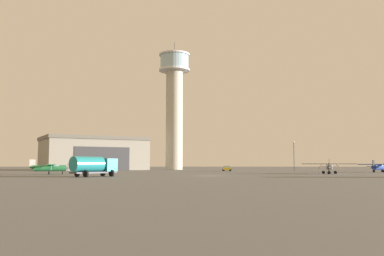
# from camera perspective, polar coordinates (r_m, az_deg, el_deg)

# --- Properties ---
(ground_plane) EXTENTS (400.00, 400.00, 0.00)m
(ground_plane) POSITION_cam_1_polar(r_m,az_deg,el_deg) (63.91, 2.64, -6.77)
(ground_plane) COLOR #60605E
(control_tower) EXTENTS (10.12, 10.12, 41.92)m
(control_tower) POSITION_cam_1_polar(r_m,az_deg,el_deg) (131.86, -2.53, 3.99)
(control_tower) COLOR #B2AD9E
(control_tower) RESTS_ON ground_plane
(hangar) EXTENTS (35.91, 32.50, 9.90)m
(hangar) POSITION_cam_1_polar(r_m,az_deg,el_deg) (126.88, -13.81, -3.54)
(hangar) COLOR gray
(hangar) RESTS_ON ground_plane
(airplane_blue) EXTENTS (7.52, 7.19, 2.68)m
(airplane_blue) POSITION_cam_1_polar(r_m,az_deg,el_deg) (98.81, 24.91, -4.98)
(airplane_blue) COLOR #2847A8
(airplane_blue) RESTS_ON ground_plane
(airplane_silver) EXTENTS (9.56, 7.53, 2.85)m
(airplane_silver) POSITION_cam_1_polar(r_m,az_deg,el_deg) (79.54, 18.85, -5.21)
(airplane_silver) COLOR #B7BABF
(airplane_silver) RESTS_ON ground_plane
(airplane_green) EXTENTS (6.99, 8.87, 2.65)m
(airplane_green) POSITION_cam_1_polar(r_m,az_deg,el_deg) (77.24, -19.52, -5.28)
(airplane_green) COLOR #287A42
(airplane_green) RESTS_ON ground_plane
(truck_fuel_tanker_teal) EXTENTS (6.11, 6.89, 2.93)m
(truck_fuel_tanker_teal) POSITION_cam_1_polar(r_m,az_deg,el_deg) (60.43, -13.80, -5.15)
(truck_fuel_tanker_teal) COLOR #38383D
(truck_fuel_tanker_teal) RESTS_ON ground_plane
(car_yellow) EXTENTS (2.54, 4.19, 1.37)m
(car_yellow) POSITION_cam_1_polar(r_m,az_deg,el_deg) (104.33, 4.95, -5.69)
(car_yellow) COLOR gold
(car_yellow) RESTS_ON ground_plane
(light_post_west) EXTENTS (0.44, 0.44, 7.72)m
(light_post_west) POSITION_cam_1_polar(r_m,az_deg,el_deg) (107.10, 14.24, -3.44)
(light_post_west) COLOR #38383D
(light_post_west) RESTS_ON ground_plane
(traffic_cone_near_left) EXTENTS (0.36, 0.36, 0.71)m
(traffic_cone_near_left) POSITION_cam_1_polar(r_m,az_deg,el_deg) (79.50, -12.16, -6.08)
(traffic_cone_near_left) COLOR black
(traffic_cone_near_left) RESTS_ON ground_plane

